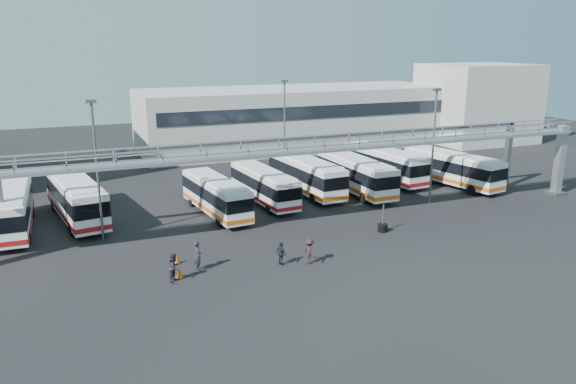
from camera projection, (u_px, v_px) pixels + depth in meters
name	position (u px, v px, depth m)	size (l,w,h in m)	color
ground	(348.00, 246.00, 39.84)	(140.00, 140.00, 0.00)	black
gantry	(314.00, 155.00, 43.66)	(51.40, 5.15, 7.10)	#9A9CA2
warehouse	(295.00, 117.00, 77.15)	(42.00, 14.00, 8.00)	#9E9E99
building_right	(477.00, 103.00, 80.95)	(14.00, 12.00, 11.00)	#B2B2AD
light_pole_left	(97.00, 164.00, 39.63)	(0.70, 0.35, 10.21)	#4C4F54
light_pole_mid	(434.00, 140.00, 49.01)	(0.70, 0.35, 10.21)	#4C4F54
light_pole_back	(285.00, 123.00, 59.48)	(0.70, 0.35, 10.21)	#4C4F54
bus_0	(12.00, 208.00, 42.52)	(2.67, 11.09, 3.36)	silver
bus_1	(76.00, 197.00, 45.16)	(4.49, 11.83, 3.51)	silver
bus_3	(216.00, 195.00, 46.84)	(3.50, 10.39, 3.09)	silver
bus_4	(264.00, 185.00, 50.14)	(3.18, 10.27, 3.07)	silver
bus_5	(306.00, 174.00, 53.30)	(3.42, 11.35, 3.40)	silver
bus_6	(355.00, 173.00, 53.56)	(2.80, 11.28, 3.41)	silver
bus_7	(384.00, 163.00, 58.08)	(3.66, 11.38, 3.40)	silver
bus_8	(452.00, 168.00, 56.18)	(4.58, 11.29, 3.35)	silver
pedestrian_a	(198.00, 256.00, 35.45)	(0.72, 0.47, 1.97)	black
pedestrian_b	(175.00, 267.00, 33.84)	(0.86, 0.67, 1.77)	#261F2B
pedestrian_c	(310.00, 251.00, 36.55)	(1.10, 0.63, 1.70)	black
pedestrian_d	(281.00, 254.00, 36.33)	(0.91, 0.38, 1.56)	black
cone_left	(180.00, 273.00, 34.48)	(0.41, 0.41, 0.65)	#E0550C
cone_right	(176.00, 259.00, 36.61)	(0.43, 0.43, 0.68)	#E0550C
tire_stack	(383.00, 227.00, 42.84)	(0.75, 0.75, 2.15)	black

